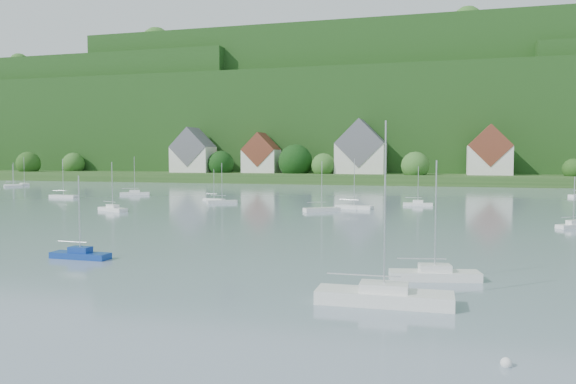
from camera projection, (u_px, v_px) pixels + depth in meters
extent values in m
cube|color=#264B1C|center=(351.00, 177.00, 199.55)|extent=(600.00, 60.00, 3.00)
cube|color=#173C13|center=(376.00, 133.00, 270.49)|extent=(620.00, 160.00, 40.00)
cube|color=#173C13|center=(86.00, 127.00, 295.79)|extent=(200.00, 120.00, 52.00)
cube|color=#173C13|center=(397.00, 115.00, 262.50)|extent=(240.00, 130.00, 60.00)
sphere|color=#335F23|center=(73.00, 164.00, 219.90)|extent=(8.61, 8.61, 8.61)
sphere|color=#194815|center=(28.00, 164.00, 212.41)|extent=(9.03, 9.03, 9.03)
sphere|color=#335F23|center=(323.00, 166.00, 185.60)|extent=(8.19, 8.19, 8.19)
sphere|color=#335F23|center=(200.00, 166.00, 199.78)|extent=(6.49, 6.49, 6.49)
sphere|color=#335F23|center=(494.00, 162.00, 179.10)|extent=(12.16, 12.16, 12.16)
sphere|color=#335F23|center=(415.00, 166.00, 173.85)|extent=(8.73, 8.73, 8.73)
sphere|color=black|center=(221.00, 164.00, 197.36)|extent=(9.32, 9.32, 9.32)
sphere|color=#194815|center=(573.00, 169.00, 163.63)|extent=(6.24, 6.24, 6.24)
sphere|color=black|center=(295.00, 162.00, 190.62)|extent=(11.92, 11.92, 11.92)
sphere|color=#335F23|center=(101.00, 61.00, 255.67)|extent=(10.52, 10.52, 10.52)
sphere|color=#194815|center=(204.00, 69.00, 279.50)|extent=(10.29, 10.29, 10.29)
sphere|color=black|center=(18.00, 76.00, 302.85)|extent=(10.31, 10.31, 10.31)
sphere|color=black|center=(7.00, 69.00, 275.11)|extent=(8.14, 8.14, 8.14)
sphere|color=#335F23|center=(44.00, 77.00, 303.88)|extent=(7.15, 7.15, 7.15)
sphere|color=black|center=(225.00, 65.00, 263.94)|extent=(7.18, 7.18, 7.18)
sphere|color=#335F23|center=(19.00, 63.00, 259.30)|extent=(8.89, 8.89, 8.89)
sphere|color=black|center=(8.00, 75.00, 299.73)|extent=(9.97, 9.97, 9.97)
sphere|color=#194815|center=(466.00, 34.00, 238.16)|extent=(12.83, 12.83, 12.83)
sphere|color=#335F23|center=(277.00, 40.00, 247.03)|extent=(8.18, 8.18, 8.18)
sphere|color=#194815|center=(381.00, 49.00, 272.08)|extent=(12.73, 12.73, 12.73)
sphere|color=#194815|center=(514.00, 40.00, 251.58)|extent=(14.65, 14.65, 14.65)
sphere|color=#335F23|center=(467.00, 22.00, 215.41)|extent=(11.95, 11.95, 11.95)
sphere|color=#335F23|center=(282.00, 54.00, 279.85)|extent=(7.07, 7.07, 7.07)
sphere|color=black|center=(361.00, 36.00, 238.40)|extent=(8.21, 8.21, 8.21)
sphere|color=#335F23|center=(327.00, 47.00, 266.39)|extent=(12.24, 12.24, 12.24)
sphere|color=#335F23|center=(156.00, 42.00, 255.74)|extent=(13.65, 13.65, 13.65)
sphere|color=#194815|center=(566.00, 60.00, 229.29)|extent=(9.78, 9.78, 9.78)
sphere|color=#194815|center=(289.00, 86.00, 267.35)|extent=(12.01, 12.01, 12.01)
sphere|color=black|center=(368.00, 84.00, 267.33)|extent=(15.72, 15.72, 15.72)
sphere|color=#194815|center=(399.00, 84.00, 259.37)|extent=(10.54, 10.54, 10.54)
sphere|color=#194815|center=(63.00, 102.00, 343.35)|extent=(8.18, 8.18, 8.18)
sphere|color=black|center=(78.00, 100.00, 330.03)|extent=(8.74, 8.74, 8.74)
sphere|color=black|center=(30.00, 95.00, 313.90)|extent=(15.38, 15.38, 15.38)
cube|color=silver|center=(193.00, 160.00, 201.33)|extent=(14.00, 10.00, 9.00)
cube|color=slate|center=(193.00, 147.00, 201.04)|extent=(14.00, 10.40, 14.00)
cube|color=silver|center=(261.00, 161.00, 196.62)|extent=(12.00, 9.00, 8.00)
cube|color=brown|center=(261.00, 150.00, 196.36)|extent=(12.00, 9.36, 12.00)
cube|color=silver|center=(361.00, 158.00, 186.26)|extent=(16.00, 11.00, 10.00)
cube|color=slate|center=(361.00, 143.00, 185.94)|extent=(16.00, 11.44, 16.00)
cube|color=silver|center=(489.00, 160.00, 173.71)|extent=(13.00, 10.00, 9.00)
cube|color=brown|center=(490.00, 146.00, 173.42)|extent=(13.00, 10.40, 13.00)
cube|color=navy|center=(80.00, 255.00, 48.79)|extent=(5.36, 1.58, 0.53)
cube|color=navy|center=(80.00, 250.00, 48.76)|extent=(1.88, 1.08, 0.50)
cylinder|color=silver|center=(79.00, 214.00, 48.56)|extent=(0.10, 0.10, 6.67)
cylinder|color=silver|center=(72.00, 242.00, 48.94)|extent=(2.93, 0.13, 0.08)
cube|color=white|center=(435.00, 276.00, 40.38)|extent=(6.59, 3.07, 0.64)
cube|color=white|center=(435.00, 268.00, 40.35)|extent=(2.44, 1.68, 0.50)
cylinder|color=silver|center=(436.00, 216.00, 40.11)|extent=(0.10, 0.10, 7.95)
cylinder|color=silver|center=(421.00, 259.00, 40.36)|extent=(3.44, 0.81, 0.08)
cube|color=white|center=(384.00, 298.00, 33.73)|extent=(8.17, 2.44, 0.81)
cube|color=white|center=(384.00, 287.00, 33.69)|extent=(2.88, 1.65, 0.50)
cylinder|color=silver|center=(385.00, 207.00, 33.37)|extent=(0.10, 0.10, 10.16)
cylinder|color=silver|center=(364.00, 275.00, 33.95)|extent=(4.47, 0.17, 0.08)
sphere|color=white|center=(506.00, 366.00, 23.83)|extent=(0.49, 0.49, 0.49)
cube|color=white|center=(322.00, 209.00, 90.23)|extent=(5.78, 4.82, 0.59)
cylinder|color=silver|center=(322.00, 185.00, 89.97)|extent=(0.10, 0.10, 7.42)
cylinder|color=silver|center=(317.00, 202.00, 89.85)|extent=(2.69, 1.97, 0.08)
cube|color=white|center=(135.00, 194.00, 127.71)|extent=(6.61, 4.36, 0.65)
cube|color=white|center=(135.00, 191.00, 127.67)|extent=(2.58, 2.10, 0.50)
cylinder|color=silver|center=(134.00, 174.00, 127.43)|extent=(0.10, 0.10, 8.06)
cylinder|color=silver|center=(130.00, 188.00, 127.47)|extent=(3.25, 1.57, 0.08)
cube|color=white|center=(13.00, 186.00, 160.28)|extent=(3.95, 4.55, 0.47)
cylinder|color=silver|center=(13.00, 175.00, 160.08)|extent=(0.10, 0.10, 5.92)
cylinder|color=silver|center=(10.00, 182.00, 159.79)|extent=(1.66, 2.11, 0.08)
cube|color=white|center=(573.00, 226.00, 69.53)|extent=(4.51, 3.91, 0.47)
cube|color=white|center=(573.00, 222.00, 69.50)|extent=(1.86, 1.73, 0.50)
cylinder|color=silver|center=(574.00, 200.00, 69.33)|extent=(0.10, 0.10, 5.86)
cylinder|color=silver|center=(569.00, 217.00, 69.19)|extent=(2.09, 1.64, 0.08)
cube|color=white|center=(214.00, 200.00, 111.26)|extent=(4.82, 2.39, 0.46)
cylinder|color=silver|center=(214.00, 184.00, 111.05)|extent=(0.10, 0.10, 5.81)
cylinder|color=silver|center=(211.00, 194.00, 111.53)|extent=(2.50, 0.70, 0.08)
cube|color=white|center=(222.00, 202.00, 105.50)|extent=(5.49, 4.44, 0.56)
cylinder|color=silver|center=(222.00, 182.00, 105.26)|extent=(0.10, 0.10, 6.98)
cylinder|color=silver|center=(218.00, 196.00, 105.15)|extent=(2.58, 1.80, 0.08)
cube|color=white|center=(63.00, 196.00, 119.43)|extent=(6.13, 1.78, 0.61)
cylinder|color=silver|center=(63.00, 177.00, 119.16)|extent=(0.10, 0.10, 7.64)
cylinder|color=silver|center=(60.00, 191.00, 119.61)|extent=(3.36, 0.12, 0.08)
cube|color=white|center=(113.00, 209.00, 90.56)|extent=(6.03, 3.78, 0.59)
cube|color=white|center=(113.00, 206.00, 90.52)|extent=(2.33, 1.85, 0.50)
cylinder|color=silver|center=(112.00, 185.00, 90.30)|extent=(0.10, 0.10, 7.32)
cylinder|color=silver|center=(109.00, 202.00, 91.02)|extent=(3.00, 1.32, 0.08)
cube|color=white|center=(418.00, 204.00, 100.60)|extent=(5.23, 1.62, 0.52)
cube|color=white|center=(418.00, 201.00, 100.57)|extent=(1.85, 1.07, 0.50)
cylinder|color=silver|center=(418.00, 185.00, 100.37)|extent=(0.10, 0.10, 6.48)
cylinder|color=silver|center=(414.00, 198.00, 100.71)|extent=(2.85, 0.17, 0.08)
cube|color=white|center=(25.00, 184.00, 170.13)|extent=(5.99, 5.41, 0.63)
cylinder|color=silver|center=(24.00, 170.00, 169.86)|extent=(0.10, 0.10, 7.90)
cylinder|color=silver|center=(24.00, 180.00, 170.83)|extent=(2.72, 2.29, 0.08)
cube|color=white|center=(14.00, 185.00, 165.89)|extent=(5.30, 3.06, 0.51)
cylinder|color=silver|center=(13.00, 173.00, 165.66)|extent=(0.10, 0.10, 6.39)
cylinder|color=silver|center=(11.00, 181.00, 165.76)|extent=(2.68, 1.02, 0.08)
cube|color=white|center=(354.00, 207.00, 94.31)|extent=(6.51, 3.16, 0.63)
cylinder|color=silver|center=(354.00, 182.00, 94.04)|extent=(0.10, 0.10, 7.84)
cylinder|color=silver|center=(349.00, 200.00, 94.69)|extent=(3.37, 0.88, 0.08)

